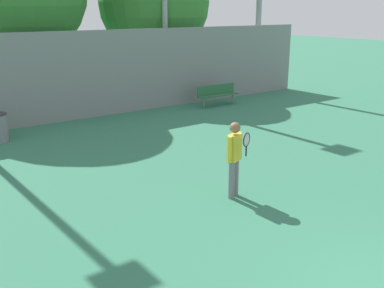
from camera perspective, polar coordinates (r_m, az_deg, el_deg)
tennis_player at (r=9.79m, az=5.42°, el=-1.42°), size 0.51×0.49×1.71m
bench_courtside_far at (r=19.47m, az=3.23°, el=6.52°), size 2.00×0.40×0.88m
back_fence at (r=17.07m, az=-16.48°, el=8.09°), size 24.20×0.06×3.26m
tree_green_broad at (r=22.38m, az=-4.84°, el=17.49°), size 5.28×5.28×6.95m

